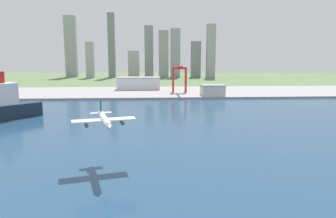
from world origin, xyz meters
TOP-DOWN VIEW (x-y plane):
  - ground_plane at (0.00, 300.00)m, footprint 2400.00×2400.00m
  - water_bay at (0.00, 240.00)m, footprint 840.00×360.00m
  - industrial_pier at (0.00, 490.00)m, footprint 840.00×140.00m
  - airplane_landing at (-12.08, 167.46)m, footprint 32.99×38.14m
  - port_crane_red at (54.43, 476.41)m, footprint 20.91×46.88m
  - warehouse_main at (-6.58, 522.71)m, footprint 67.99×29.64m
  - warehouse_annex at (96.20, 440.70)m, footprint 31.54×23.94m
  - distant_skyline at (-2.27, 823.20)m, footprint 368.06×59.20m

SIDE VIEW (x-z plane):
  - ground_plane at x=0.00m, z-range 0.00..0.00m
  - water_bay at x=0.00m, z-range 0.00..0.15m
  - industrial_pier at x=0.00m, z-range 0.00..2.50m
  - warehouse_annex at x=96.20m, z-range 2.52..16.81m
  - warehouse_main at x=-6.58m, z-range 2.52..21.70m
  - airplane_landing at x=-12.08m, z-range 19.72..31.25m
  - port_crane_red at x=54.43m, z-range 10.90..50.03m
  - distant_skyline at x=-2.27m, z-range -17.66..136.65m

